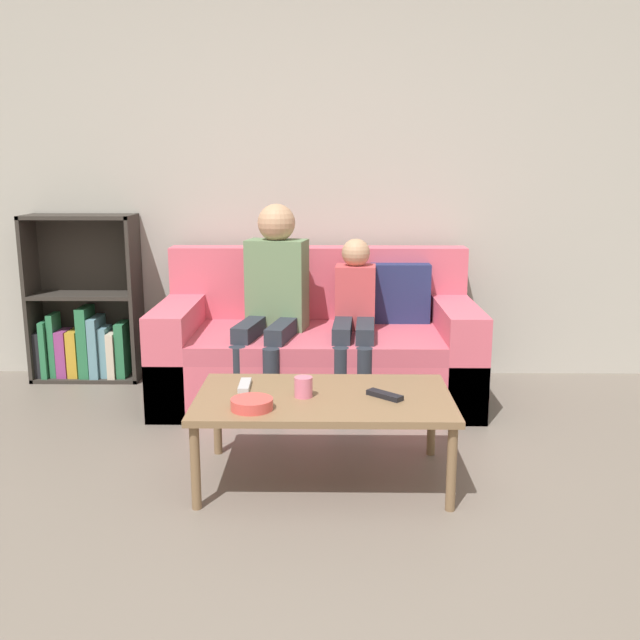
% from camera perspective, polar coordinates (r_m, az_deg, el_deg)
% --- Properties ---
extents(ground_plane, '(22.00, 22.00, 0.00)m').
position_cam_1_polar(ground_plane, '(2.40, -0.70, -22.58)').
color(ground_plane, '#70665B').
extents(wall_back, '(12.00, 0.06, 2.60)m').
position_cam_1_polar(wall_back, '(4.66, 0.13, 11.41)').
color(wall_back, '#B7B2A8').
rests_on(wall_back, ground_plane).
extents(couch, '(1.85, 0.91, 0.87)m').
position_cam_1_polar(couch, '(4.26, -0.11, -2.44)').
color(couch, '#DB5B70').
rests_on(couch, ground_plane).
extents(bookshelf, '(0.69, 0.28, 1.07)m').
position_cam_1_polar(bookshelf, '(4.87, -18.21, 0.05)').
color(bookshelf, '#332D28').
rests_on(bookshelf, ground_plane).
extents(coffee_table, '(1.11, 0.65, 0.39)m').
position_cam_1_polar(coffee_table, '(3.12, 0.31, -6.65)').
color(coffee_table, brown).
rests_on(coffee_table, ground_plane).
extents(person_adult, '(0.42, 0.67, 1.16)m').
position_cam_1_polar(person_adult, '(4.11, -3.75, 2.41)').
color(person_adult, '#282D38').
rests_on(person_adult, ground_plane).
extents(person_child, '(0.26, 0.64, 0.96)m').
position_cam_1_polar(person_child, '(4.07, 2.78, 0.49)').
color(person_child, '#282D38').
rests_on(person_child, ground_plane).
extents(cup_near, '(0.08, 0.08, 0.09)m').
position_cam_1_polar(cup_near, '(3.09, -1.33, -5.37)').
color(cup_near, pink).
rests_on(cup_near, coffee_table).
extents(tv_remote_0, '(0.16, 0.15, 0.02)m').
position_cam_1_polar(tv_remote_0, '(3.10, 5.20, -6.01)').
color(tv_remote_0, black).
rests_on(tv_remote_0, coffee_table).
extents(tv_remote_1, '(0.05, 0.17, 0.02)m').
position_cam_1_polar(tv_remote_1, '(3.24, -6.04, -5.21)').
color(tv_remote_1, '#B7B7BC').
rests_on(tv_remote_1, coffee_table).
extents(snack_bowl, '(0.17, 0.17, 0.05)m').
position_cam_1_polar(snack_bowl, '(2.95, -5.47, -6.70)').
color(snack_bowl, '#DB4C47').
rests_on(snack_bowl, coffee_table).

